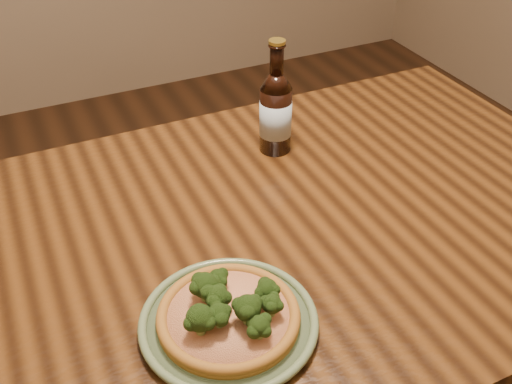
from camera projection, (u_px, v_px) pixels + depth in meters
name	position (u px, v px, depth m)	size (l,w,h in m)	color
table	(233.00, 273.00, 1.16)	(1.60, 0.90, 0.75)	#4A2A0F
plate	(229.00, 322.00, 0.92)	(0.28, 0.28, 0.02)	#637A54
pizza	(228.00, 314.00, 0.91)	(0.22, 0.22, 0.07)	#A36C25
beer_bottle	(276.00, 112.00, 1.29)	(0.07, 0.07, 0.26)	black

